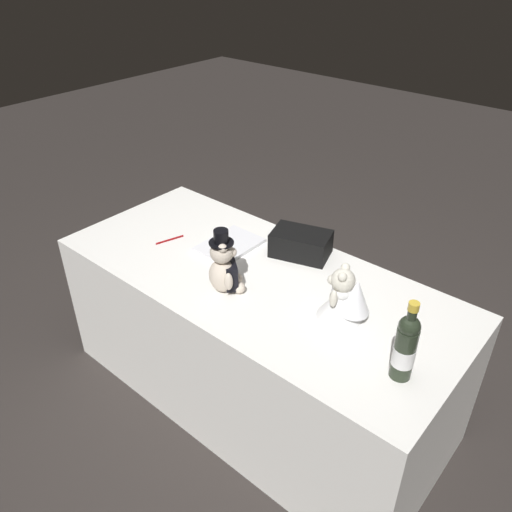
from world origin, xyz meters
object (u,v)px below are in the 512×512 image
(teddy_bear_groom, at_px, (225,268))
(guestbook, at_px, (229,245))
(champagne_bottle, at_px, (405,346))
(gift_case_black, at_px, (301,244))
(teddy_bear_bride, at_px, (345,297))
(signing_pen, at_px, (169,240))

(teddy_bear_groom, relative_size, guestbook, 0.98)
(champagne_bottle, height_order, gift_case_black, champagne_bottle)
(gift_case_black, relative_size, guestbook, 1.03)
(teddy_bear_groom, xyz_separation_m, teddy_bear_bride, (-0.49, -0.17, -0.01))
(teddy_bear_bride, xyz_separation_m, guestbook, (0.72, -0.10, -0.09))
(teddy_bear_bride, bearing_deg, guestbook, -7.95)
(signing_pen, height_order, guestbook, guestbook)
(teddy_bear_groom, height_order, teddy_bear_bride, teddy_bear_groom)
(teddy_bear_groom, relative_size, gift_case_black, 0.95)
(signing_pen, bearing_deg, teddy_bear_groom, 167.11)
(champagne_bottle, bearing_deg, signing_pen, -3.69)
(champagne_bottle, xyz_separation_m, signing_pen, (1.31, -0.08, -0.13))
(signing_pen, xyz_separation_m, gift_case_black, (-0.58, -0.33, 0.06))
(teddy_bear_bride, relative_size, champagne_bottle, 0.74)
(teddy_bear_groom, distance_m, champagne_bottle, 0.81)
(gift_case_black, bearing_deg, signing_pen, 29.59)
(champagne_bottle, distance_m, guestbook, 1.08)
(signing_pen, bearing_deg, champagne_bottle, 176.31)
(gift_case_black, bearing_deg, guestbook, 29.02)
(teddy_bear_bride, bearing_deg, gift_case_black, -33.31)
(teddy_bear_groom, bearing_deg, guestbook, -49.66)
(gift_case_black, distance_m, guestbook, 0.35)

